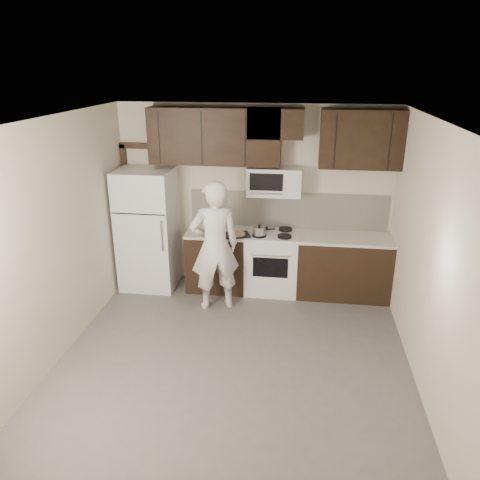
% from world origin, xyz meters
% --- Properties ---
extents(floor, '(4.50, 4.50, 0.00)m').
position_xyz_m(floor, '(0.00, 0.00, 0.00)').
color(floor, '#585552').
rests_on(floor, ground).
extents(back_wall, '(4.00, 0.00, 4.00)m').
position_xyz_m(back_wall, '(0.00, 2.25, 1.35)').
color(back_wall, beige).
rests_on(back_wall, ground).
extents(ceiling, '(4.50, 4.50, 0.00)m').
position_xyz_m(ceiling, '(0.00, 0.00, 2.70)').
color(ceiling, white).
rests_on(ceiling, back_wall).
extents(counter_run, '(2.95, 0.64, 0.91)m').
position_xyz_m(counter_run, '(0.60, 1.94, 0.46)').
color(counter_run, black).
rests_on(counter_run, floor).
extents(stove, '(0.76, 0.66, 0.94)m').
position_xyz_m(stove, '(0.30, 1.94, 0.46)').
color(stove, silver).
rests_on(stove, floor).
extents(backsplash, '(2.90, 0.02, 0.54)m').
position_xyz_m(backsplash, '(0.50, 2.24, 1.18)').
color(backsplash, silver).
rests_on(backsplash, counter_run).
extents(upper_cabinets, '(3.48, 0.35, 0.78)m').
position_xyz_m(upper_cabinets, '(0.21, 2.08, 2.28)').
color(upper_cabinets, black).
rests_on(upper_cabinets, back_wall).
extents(microwave, '(0.76, 0.42, 0.40)m').
position_xyz_m(microwave, '(0.30, 2.06, 1.65)').
color(microwave, silver).
rests_on(microwave, upper_cabinets).
extents(refrigerator, '(0.80, 0.76, 1.80)m').
position_xyz_m(refrigerator, '(-1.55, 1.89, 0.90)').
color(refrigerator, silver).
rests_on(refrigerator, floor).
extents(door_trim, '(0.50, 0.08, 2.12)m').
position_xyz_m(door_trim, '(-1.92, 2.21, 1.25)').
color(door_trim, black).
rests_on(door_trim, floor).
extents(saucepan, '(0.32, 0.19, 0.18)m').
position_xyz_m(saucepan, '(0.12, 1.79, 0.98)').
color(saucepan, silver).
rests_on(saucepan, stove).
extents(baking_tray, '(0.43, 0.37, 0.02)m').
position_xyz_m(baking_tray, '(-0.20, 1.77, 0.92)').
color(baking_tray, black).
rests_on(baking_tray, counter_run).
extents(pizza, '(0.31, 0.31, 0.02)m').
position_xyz_m(pizza, '(-0.20, 1.77, 0.94)').
color(pizza, '#CBAC88').
rests_on(pizza, baking_tray).
extents(person, '(0.78, 0.65, 1.82)m').
position_xyz_m(person, '(-0.43, 1.32, 0.91)').
color(person, white).
rests_on(person, floor).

